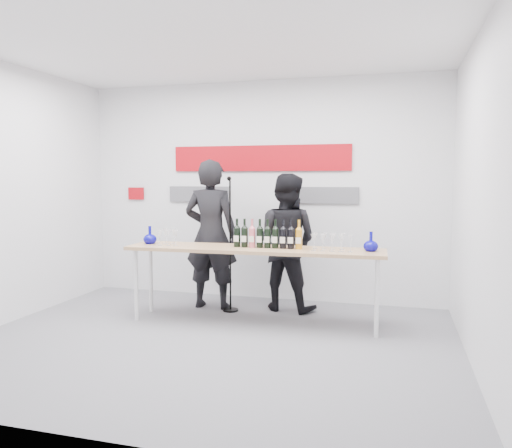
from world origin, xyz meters
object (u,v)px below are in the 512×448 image
object	(u,v)px
presenter_right	(286,242)
mic_stand	(230,271)
tasting_table	(254,253)
presenter_left	(211,234)

from	to	relation	value
presenter_right	mic_stand	bearing A→B (deg)	33.59
presenter_right	mic_stand	size ratio (longest dim) A/B	1.02
tasting_table	mic_stand	size ratio (longest dim) A/B	1.75
tasting_table	presenter_left	size ratio (longest dim) A/B	1.55
presenter_left	presenter_right	world-z (taller)	presenter_left
presenter_right	presenter_left	bearing A→B (deg)	20.85
tasting_table	presenter_right	xyz separation A→B (m)	(0.21, 0.73, 0.05)
presenter_right	tasting_table	bearing A→B (deg)	83.76
presenter_right	mic_stand	world-z (taller)	presenter_right
tasting_table	mic_stand	distance (m)	0.69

